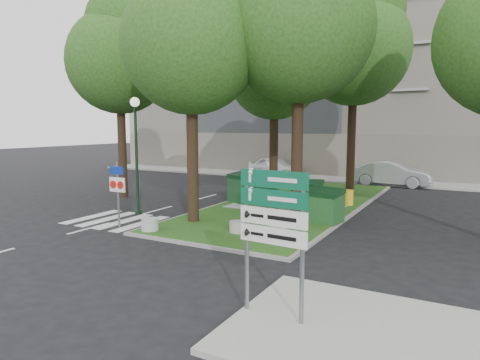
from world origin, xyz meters
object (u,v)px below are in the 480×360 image
Objects in this scene: tree_median_near_left at (194,31)px; directional_sign at (274,220)px; tree_median_near_right at (302,13)px; tree_median_mid at (277,62)px; tree_median_far at (357,39)px; dumpster_b at (261,198)px; traffic_sign_pole at (118,186)px; street_lamp at (136,142)px; tree_street_left at (121,51)px; dumpster_c at (307,195)px; dumpster_a at (245,188)px; bollard_right at (278,233)px; bollard_left at (150,224)px; dumpster_d at (323,206)px; car_white at (275,166)px; litter_bin at (349,197)px; bollard_mid at (237,227)px; car_silver at (391,174)px.

tree_median_near_left is 3.66× the size of directional_sign.
tree_median_near_right is 1.15× the size of tree_median_mid.
dumpster_b is (-2.29, -6.56, -7.61)m from tree_median_far.
dumpster_b is at bearing 51.79° from traffic_sign_pole.
tree_median_far is at bearing 61.40° from traffic_sign_pole.
tree_median_far is 2.38× the size of street_lamp.
tree_street_left is 12.19m from dumpster_c.
dumpster_c is at bearing 22.22° from dumpster_a.
tree_median_near_left is at bearing -5.56° from street_lamp.
tree_median_far is at bearing 43.15° from tree_median_mid.
tree_median_mid is 7.05m from dumpster_c.
street_lamp reaches higher than directional_sign.
tree_street_left reaches higher than bollard_right.
street_lamp is (-2.70, 2.38, 2.82)m from bollard_left.
dumpster_d reaches higher than bollard_left.
tree_median_far is 12.63m from street_lamp.
car_white is at bearing 113.92° from tree_median_mid.
street_lamp is at bearing -142.50° from litter_bin.
tree_median_near_left is 7.88m from dumpster_a.
tree_median_near_left is 14.65× the size of litter_bin.
tree_street_left is 15.29× the size of litter_bin.
tree_street_left is 7.14× the size of dumpster_b.
car_white reaches higher than bollard_left.
directional_sign is (2.61, -8.25, -5.96)m from tree_median_near_right.
street_lamp reaches higher than dumpster_b.
tree_median_near_right is at bearing -91.53° from tree_median_far.
dumpster_c is 2.53× the size of bollard_right.
dumpster_d is at bearing 55.27° from bollard_mid.
tree_median_near_right is 7.44× the size of dumpster_b.
dumpster_d is 3.96m from litter_bin.
tree_median_near_right is 17.42m from car_white.
car_white is at bearing 114.18° from bollard_right.
bollard_right is 7.26m from litter_bin.
dumpster_d is at bearing -69.23° from dumpster_c.
tree_median_near_right is 9.43m from traffic_sign_pole.
tree_median_near_right is at bearing -9.27° from dumpster_a.
traffic_sign_pole is (-2.05, -6.36, 0.74)m from dumpster_a.
tree_median_near_left is 8.44m from dumpster_c.
tree_median_near_right reaches higher than directional_sign.
litter_bin is at bearing 102.20° from directional_sign.
dumpster_a reaches higher than bollard_mid.
car_white is at bearing 107.02° from dumpster_c.
tree_median_near_left is at bearing -94.40° from tree_median_mid.
tree_street_left is at bearing -165.90° from dumpster_b.
tree_street_left is at bearing 132.91° from car_silver.
tree_street_left is at bearing 171.94° from dumpster_c.
car_silver is (4.91, 14.70, -6.53)m from tree_median_near_left.
car_silver is (5.48, 16.76, 0.45)m from bollard_left.
bollard_right is at bearing 6.56° from traffic_sign_pole.
bollard_mid is 4.83m from traffic_sign_pole.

